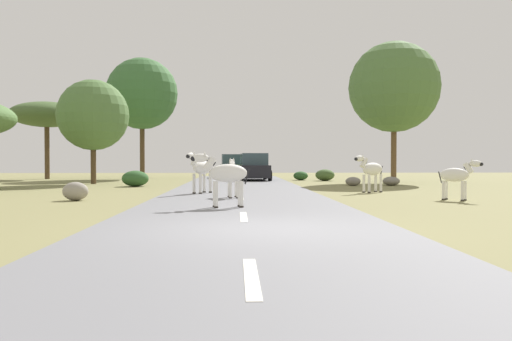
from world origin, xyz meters
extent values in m
plane|color=olive|center=(0.00, 0.00, 0.00)|extent=(90.00, 90.00, 0.00)
cube|color=slate|center=(-0.32, 0.00, 0.03)|extent=(6.00, 64.00, 0.05)
cube|color=silver|center=(-0.32, -4.00, 0.05)|extent=(0.16, 2.00, 0.01)
cube|color=silver|center=(-0.32, 2.00, 0.05)|extent=(0.16, 2.00, 0.01)
cube|color=silver|center=(-0.32, 8.00, 0.05)|extent=(0.16, 2.00, 0.01)
cube|color=silver|center=(-0.32, 14.00, 0.05)|extent=(0.16, 2.00, 0.01)
cube|color=silver|center=(-0.32, 20.00, 0.05)|extent=(0.16, 2.00, 0.01)
cube|color=silver|center=(-0.32, 26.00, 0.05)|extent=(0.16, 2.00, 0.01)
ellipsoid|color=silver|center=(-1.82, 10.42, 1.06)|extent=(0.94, 1.22, 0.54)
cylinder|color=silver|center=(-2.12, 10.16, 0.44)|extent=(0.15, 0.15, 0.78)
cylinder|color=#28231E|center=(-2.12, 10.16, 0.08)|extent=(0.18, 0.18, 0.05)
cylinder|color=silver|center=(-1.86, 10.02, 0.44)|extent=(0.15, 0.15, 0.78)
cylinder|color=#28231E|center=(-1.86, 10.02, 0.08)|extent=(0.18, 0.18, 0.05)
cylinder|color=silver|center=(-1.77, 10.82, 0.44)|extent=(0.15, 0.15, 0.78)
cylinder|color=#28231E|center=(-1.77, 10.82, 0.08)|extent=(0.18, 0.18, 0.05)
cylinder|color=silver|center=(-1.51, 10.68, 0.44)|extent=(0.15, 0.15, 0.78)
cylinder|color=#28231E|center=(-1.51, 10.68, 0.08)|extent=(0.18, 0.18, 0.05)
cylinder|color=silver|center=(-2.07, 9.94, 1.34)|extent=(0.38, 0.46, 0.46)
cube|color=black|center=(-2.07, 9.94, 1.43)|extent=(0.21, 0.35, 0.32)
ellipsoid|color=silver|center=(-2.20, 9.70, 1.51)|extent=(0.42, 0.54, 0.25)
ellipsoid|color=black|center=(-2.29, 9.53, 1.49)|extent=(0.21, 0.22, 0.15)
cone|color=silver|center=(-2.21, 9.85, 1.63)|extent=(0.13, 0.13, 0.15)
cone|color=silver|center=(-2.08, 9.78, 1.63)|extent=(0.13, 0.13, 0.15)
cylinder|color=black|center=(-1.55, 10.93, 0.95)|extent=(0.11, 0.16, 0.46)
ellipsoid|color=silver|center=(-0.59, 7.95, 0.90)|extent=(0.47, 0.99, 0.45)
cylinder|color=silver|center=(-0.50, 8.27, 0.38)|extent=(0.10, 0.10, 0.65)
cylinder|color=#28231E|center=(-0.50, 8.27, 0.07)|extent=(0.12, 0.12, 0.04)
cylinder|color=silver|center=(-0.74, 8.25, 0.38)|extent=(0.10, 0.10, 0.65)
cylinder|color=#28231E|center=(-0.74, 8.25, 0.07)|extent=(0.12, 0.12, 0.04)
cylinder|color=silver|center=(-0.44, 7.64, 0.38)|extent=(0.10, 0.10, 0.65)
cylinder|color=#28231E|center=(-0.44, 7.64, 0.07)|extent=(0.12, 0.12, 0.04)
cylinder|color=silver|center=(-0.68, 7.62, 0.38)|extent=(0.10, 0.10, 0.65)
cylinder|color=#28231E|center=(-0.68, 7.62, 0.07)|extent=(0.12, 0.12, 0.04)
cylinder|color=silver|center=(-0.63, 8.40, 1.13)|extent=(0.20, 0.36, 0.39)
cube|color=black|center=(-0.63, 8.40, 1.21)|extent=(0.06, 0.32, 0.27)
ellipsoid|color=silver|center=(-0.65, 8.63, 1.27)|extent=(0.21, 0.43, 0.21)
ellipsoid|color=black|center=(-0.67, 8.79, 1.26)|extent=(0.13, 0.16, 0.13)
cone|color=silver|center=(-0.58, 8.53, 1.38)|extent=(0.09, 0.09, 0.12)
cone|color=silver|center=(-0.70, 8.52, 1.38)|extent=(0.09, 0.09, 0.12)
cylinder|color=black|center=(-0.55, 7.47, 0.81)|extent=(0.05, 0.14, 0.39)
ellipsoid|color=silver|center=(6.81, 7.16, 0.85)|extent=(0.96, 0.95, 0.46)
cylinder|color=silver|center=(6.95, 6.85, 0.33)|extent=(0.14, 0.14, 0.66)
cylinder|color=#28231E|center=(6.95, 6.85, 0.02)|extent=(0.16, 0.16, 0.04)
cylinder|color=silver|center=(7.12, 7.03, 0.33)|extent=(0.14, 0.14, 0.66)
cylinder|color=#28231E|center=(7.12, 7.03, 0.02)|extent=(0.16, 0.16, 0.04)
cylinder|color=silver|center=(6.49, 7.29, 0.33)|extent=(0.14, 0.14, 0.66)
cylinder|color=#28231E|center=(6.49, 7.29, 0.02)|extent=(0.16, 0.16, 0.04)
cylinder|color=silver|center=(6.67, 7.47, 0.33)|extent=(0.14, 0.14, 0.66)
cylinder|color=#28231E|center=(6.67, 7.47, 0.02)|extent=(0.16, 0.16, 0.04)
cylinder|color=silver|center=(7.14, 6.84, 1.09)|extent=(0.37, 0.37, 0.39)
cube|color=black|center=(7.14, 6.84, 1.17)|extent=(0.25, 0.25, 0.27)
ellipsoid|color=silver|center=(7.30, 6.68, 1.23)|extent=(0.42, 0.42, 0.21)
ellipsoid|color=black|center=(7.42, 6.56, 1.22)|extent=(0.19, 0.19, 0.13)
cone|color=silver|center=(7.18, 6.71, 1.34)|extent=(0.11, 0.11, 0.12)
cone|color=silver|center=(7.27, 6.79, 1.34)|extent=(0.11, 0.11, 0.12)
cylinder|color=black|center=(6.46, 7.50, 0.76)|extent=(0.12, 0.12, 0.39)
ellipsoid|color=silver|center=(-0.71, 4.35, 0.99)|extent=(1.12, 0.60, 0.50)
cylinder|color=silver|center=(-1.07, 4.42, 0.41)|extent=(0.12, 0.12, 0.72)
cylinder|color=#28231E|center=(-1.07, 4.42, 0.07)|extent=(0.14, 0.14, 0.05)
cylinder|color=silver|center=(-1.03, 4.16, 0.41)|extent=(0.12, 0.12, 0.72)
cylinder|color=#28231E|center=(-1.03, 4.16, 0.07)|extent=(0.14, 0.14, 0.05)
cylinder|color=silver|center=(-0.39, 4.54, 0.41)|extent=(0.12, 0.12, 0.72)
cylinder|color=#28231E|center=(-0.39, 4.54, 0.07)|extent=(0.14, 0.14, 0.05)
cylinder|color=silver|center=(-0.34, 4.28, 0.41)|extent=(0.12, 0.12, 0.72)
cylinder|color=#28231E|center=(-0.34, 4.28, 0.07)|extent=(0.14, 0.14, 0.05)
cylinder|color=silver|center=(-1.21, 4.26, 1.24)|extent=(0.41, 0.25, 0.43)
cube|color=black|center=(-1.21, 4.26, 1.33)|extent=(0.35, 0.10, 0.29)
ellipsoid|color=silver|center=(-1.46, 4.22, 1.40)|extent=(0.49, 0.27, 0.23)
ellipsoid|color=black|center=(-1.64, 4.19, 1.38)|extent=(0.18, 0.16, 0.14)
cone|color=silver|center=(-1.35, 4.31, 1.52)|extent=(0.10, 0.10, 0.13)
cone|color=silver|center=(-1.33, 4.18, 1.52)|extent=(0.10, 0.10, 0.13)
cylinder|color=black|center=(-0.19, 4.44, 0.89)|extent=(0.15, 0.06, 0.43)
ellipsoid|color=silver|center=(5.18, 11.36, 0.98)|extent=(1.17, 0.98, 0.52)
cylinder|color=silver|center=(4.80, 11.28, 0.38)|extent=(0.15, 0.15, 0.75)
cylinder|color=#28231E|center=(4.80, 11.28, 0.03)|extent=(0.18, 0.18, 0.05)
cylinder|color=silver|center=(4.95, 11.05, 0.38)|extent=(0.15, 0.15, 0.75)
cylinder|color=#28231E|center=(4.95, 11.05, 0.03)|extent=(0.18, 0.18, 0.05)
cylinder|color=silver|center=(5.40, 11.68, 0.38)|extent=(0.15, 0.15, 0.75)
cylinder|color=#28231E|center=(5.40, 11.68, 0.03)|extent=(0.18, 0.18, 0.05)
cylinder|color=silver|center=(5.56, 11.45, 0.38)|extent=(0.15, 0.15, 0.75)
cylinder|color=#28231E|center=(5.56, 11.45, 0.03)|extent=(0.18, 0.18, 0.05)
cylinder|color=silver|center=(4.74, 11.07, 1.25)|extent=(0.44, 0.39, 0.44)
cube|color=black|center=(4.74, 11.07, 1.34)|extent=(0.33, 0.24, 0.31)
ellipsoid|color=silver|center=(4.52, 10.93, 1.41)|extent=(0.51, 0.44, 0.24)
ellipsoid|color=black|center=(4.36, 10.82, 1.39)|extent=(0.22, 0.21, 0.14)
cone|color=silver|center=(4.58, 11.05, 1.53)|extent=(0.13, 0.13, 0.14)
cone|color=silver|center=(4.66, 10.93, 1.53)|extent=(0.13, 0.13, 0.14)
cylinder|color=black|center=(5.64, 11.67, 0.88)|extent=(0.15, 0.12, 0.45)
cube|color=#476B38|center=(-0.75, 28.65, 0.63)|extent=(2.05, 4.30, 0.80)
cube|color=#334751|center=(-0.76, 28.85, 1.41)|extent=(1.77, 2.29, 0.76)
cube|color=black|center=(-0.62, 26.49, 0.36)|extent=(1.72, 0.26, 0.24)
cylinder|color=black|center=(-1.57, 27.25, 0.39)|extent=(0.26, 0.69, 0.68)
cylinder|color=black|center=(0.23, 27.35, 0.39)|extent=(0.26, 0.69, 0.68)
cylinder|color=black|center=(-1.73, 29.94, 0.39)|extent=(0.26, 0.69, 0.68)
cylinder|color=black|center=(0.07, 30.05, 0.39)|extent=(0.26, 0.69, 0.68)
cube|color=black|center=(0.64, 23.47, 0.63)|extent=(2.03, 4.29, 0.80)
cube|color=#334751|center=(0.65, 23.27, 1.41)|extent=(1.76, 2.29, 0.76)
cube|color=black|center=(0.51, 25.63, 0.36)|extent=(1.72, 0.26, 0.24)
cylinder|color=black|center=(1.46, 24.87, 0.39)|extent=(0.26, 0.69, 0.68)
cylinder|color=black|center=(-0.34, 24.77, 0.39)|extent=(0.26, 0.69, 0.68)
cylinder|color=black|center=(1.61, 22.18, 0.39)|extent=(0.26, 0.69, 0.68)
cylinder|color=black|center=(-0.19, 22.08, 0.39)|extent=(0.26, 0.69, 0.68)
cylinder|color=#4C3823|center=(-7.44, 28.34, 2.08)|extent=(0.35, 0.35, 4.16)
sphere|color=#386633|center=(-7.44, 28.34, 6.25)|extent=(5.24, 5.24, 5.24)
cylinder|color=#4C3823|center=(-14.07, 27.51, 1.86)|extent=(0.34, 0.34, 3.72)
ellipsoid|color=#425B2D|center=(-14.07, 27.51, 4.62)|extent=(5.14, 5.14, 1.80)
cylinder|color=#4C3823|center=(-8.58, 19.58, 1.15)|extent=(0.30, 0.30, 2.30)
sphere|color=#4C7038|center=(-8.58, 19.58, 3.90)|extent=(3.99, 3.99, 3.99)
cylinder|color=brown|center=(9.10, 21.07, 1.80)|extent=(0.34, 0.34, 3.60)
sphere|color=#4C7038|center=(9.10, 21.07, 5.79)|extent=(5.48, 5.48, 5.48)
ellipsoid|color=#2D5628|center=(3.86, 24.65, 0.29)|extent=(0.98, 0.88, 0.59)
ellipsoid|color=#2D5628|center=(-5.64, 16.59, 0.41)|extent=(1.35, 1.22, 0.81)
ellipsoid|color=#425B2D|center=(5.31, 23.51, 0.37)|extent=(1.25, 1.12, 0.75)
ellipsoid|color=gray|center=(-5.83, 7.52, 0.31)|extent=(0.84, 0.63, 0.62)
ellipsoid|color=gray|center=(5.63, 16.87, 0.23)|extent=(0.80, 0.60, 0.47)
ellipsoid|color=gray|center=(7.71, 17.05, 0.24)|extent=(0.89, 0.91, 0.48)
camera|label=1|loc=(-0.48, -9.59, 1.34)|focal=35.76mm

